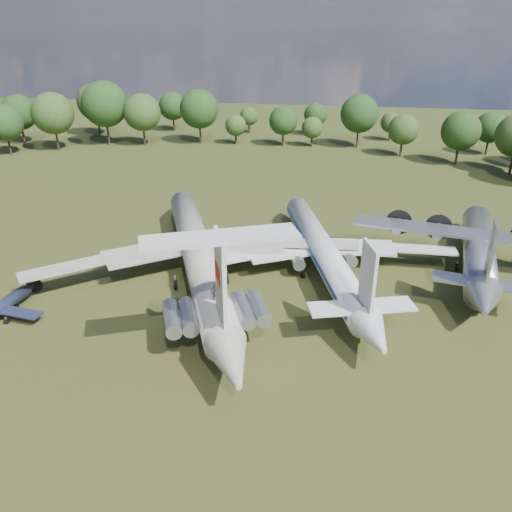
% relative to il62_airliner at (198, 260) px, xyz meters
% --- Properties ---
extents(ground, '(300.00, 300.00, 0.00)m').
position_rel_il62_airliner_xyz_m(ground, '(-2.99, -1.81, -2.69)').
color(ground, '#213E14').
rests_on(ground, ground).
extents(il62_airliner, '(59.86, 66.71, 5.37)m').
position_rel_il62_airliner_xyz_m(il62_airliner, '(0.00, 0.00, 0.00)').
color(il62_airliner, silver).
rests_on(il62_airliner, ground).
extents(tu104_jet, '(46.90, 54.75, 4.67)m').
position_rel_il62_airliner_xyz_m(tu104_jet, '(15.34, 4.25, -0.35)').
color(tu104_jet, silver).
rests_on(tu104_jet, ground).
extents(an12_transport, '(38.93, 41.97, 4.79)m').
position_rel_il62_airliner_xyz_m(an12_transport, '(35.15, 8.27, -0.29)').
color(an12_transport, '#919398').
rests_on(an12_transport, ground).
extents(person_on_il62, '(0.74, 0.51, 1.95)m').
position_rel_il62_airliner_xyz_m(person_on_il62, '(5.75, -13.89, 3.66)').
color(person_on_il62, brown).
rests_on(person_on_il62, il62_airliner).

